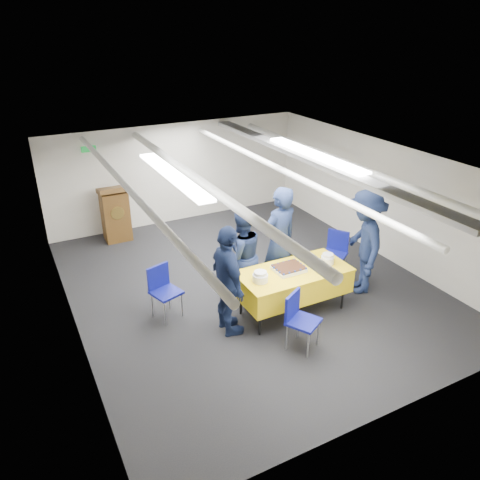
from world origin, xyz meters
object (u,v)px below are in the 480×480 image
object	(u,v)px
serving_table	(293,282)
sailor_d	(364,242)
chair_near	(298,315)
sailor_c	(228,282)
chair_left	(163,286)
sailor_b	(241,256)
sailor_a	(279,242)
podium	(115,213)
chair_right	(336,249)
sheet_cake	(289,268)

from	to	relation	value
serving_table	sailor_d	distance (m)	1.49
chair_near	sailor_c	bearing A→B (deg)	133.33
chair_left	sailor_d	xyz separation A→B (m)	(3.34, -0.85, 0.40)
chair_near	sailor_b	world-z (taller)	sailor_b
chair_left	sailor_d	world-z (taller)	sailor_d
sailor_a	sailor_d	size ratio (longest dim) A/B	1.05
podium	chair_right	xyz separation A→B (m)	(3.23, -3.44, -0.08)
serving_table	chair_right	size ratio (longest dim) A/B	2.09
sailor_a	sailor_c	bearing A→B (deg)	15.75
podium	sailor_c	world-z (taller)	sailor_c
sheet_cake	sailor_d	distance (m)	1.52
podium	sailor_d	bearing A→B (deg)	-51.15
sheet_cake	chair_left	distance (m)	2.03
chair_near	sailor_d	world-z (taller)	sailor_d
chair_near	sailor_a	xyz separation A→B (m)	(0.54, 1.44, 0.44)
sheet_cake	sailor_a	xyz separation A→B (m)	(0.19, 0.62, 0.16)
chair_left	sailor_a	xyz separation A→B (m)	(2.02, -0.24, 0.44)
serving_table	sheet_cake	world-z (taller)	sheet_cake
sheet_cake	sailor_a	size ratio (longest dim) A/B	0.25
sheet_cake	chair_near	bearing A→B (deg)	-113.12
chair_left	sailor_b	distance (m)	1.38
serving_table	podium	size ratio (longest dim) A/B	1.45
chair_near	sailor_d	xyz separation A→B (m)	(1.87, 0.83, 0.40)
sailor_c	sailor_b	bearing A→B (deg)	-34.39
sailor_b	sailor_c	size ratio (longest dim) A/B	0.93
sailor_c	sheet_cake	bearing A→B (deg)	-83.72
sailor_a	sailor_d	xyz separation A→B (m)	(1.32, -0.61, -0.05)
sailor_a	podium	bearing A→B (deg)	-71.60
sailor_a	sailor_d	distance (m)	1.46
sailor_a	sailor_b	size ratio (longest dim) A/B	1.19
chair_right	sailor_b	xyz separation A→B (m)	(-1.94, 0.08, 0.29)
chair_near	chair_right	bearing A→B (deg)	39.01
chair_near	serving_table	bearing A→B (deg)	61.66
chair_left	serving_table	bearing A→B (deg)	-24.98
podium	chair_left	world-z (taller)	podium
serving_table	chair_left	world-z (taller)	chair_left
chair_left	podium	bearing A→B (deg)	89.09
podium	chair_left	xyz separation A→B (m)	(-0.05, -3.23, -0.08)
chair_right	podium	bearing A→B (deg)	133.22
chair_near	sailor_b	bearing A→B (deg)	94.70
chair_left	sailor_b	bearing A→B (deg)	-5.34
sheet_cake	sailor_c	world-z (taller)	sailor_c
sheet_cake	podium	bearing A→B (deg)	113.43
podium	sailor_c	xyz separation A→B (m)	(0.68, -4.12, 0.27)
sheet_cake	sailor_b	world-z (taller)	sailor_b
serving_table	sailor_a	xyz separation A→B (m)	(0.12, 0.65, 0.42)
serving_table	sailor_b	xyz separation A→B (m)	(-0.55, 0.76, 0.26)
podium	chair_near	distance (m)	5.11
sheet_cake	chair_right	bearing A→B (deg)	23.88
serving_table	sailor_a	size ratio (longest dim) A/B	0.93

